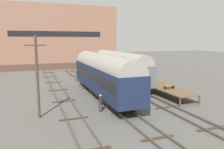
% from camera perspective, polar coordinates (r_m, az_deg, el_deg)
% --- Properties ---
extents(ground_plane, '(200.00, 200.00, 0.00)m').
position_cam_1_polar(ground_plane, '(24.18, 0.27, -7.86)').
color(ground_plane, '#56544F').
extents(track_left, '(2.60, 60.00, 0.26)m').
position_cam_1_polar(track_left, '(22.94, -11.35, -8.61)').
color(track_left, '#4C4742').
rests_on(track_left, ground).
extents(track_middle, '(2.60, 60.00, 0.26)m').
position_cam_1_polar(track_middle, '(24.14, 0.27, -7.54)').
color(track_middle, '#4C4742').
rests_on(track_middle, ground).
extents(track_right, '(2.60, 60.00, 0.26)m').
position_cam_1_polar(track_right, '(26.21, 10.38, -6.35)').
color(track_right, '#4C4742').
rests_on(track_right, ground).
extents(train_car_navy, '(3.13, 17.46, 5.35)m').
position_cam_1_polar(train_car_navy, '(26.70, -2.35, 0.41)').
color(train_car_navy, black).
rests_on(train_car_navy, ground).
extents(train_car_grey, '(3.00, 17.44, 5.19)m').
position_cam_1_polar(train_car_grey, '(34.73, 1.81, 2.27)').
color(train_car_grey, black).
rests_on(train_car_grey, ground).
extents(station_platform, '(2.84, 14.45, 1.09)m').
position_cam_1_polar(station_platform, '(30.57, 11.18, -2.51)').
color(station_platform, brown).
rests_on(station_platform, ground).
extents(bench, '(1.40, 0.40, 0.91)m').
position_cam_1_polar(bench, '(27.60, 14.62, -2.67)').
color(bench, brown).
rests_on(bench, station_platform).
extents(person_worker, '(0.32, 0.32, 1.76)m').
position_cam_1_polar(person_worker, '(21.57, -3.01, -7.03)').
color(person_worker, '#282833').
rests_on(person_worker, ground).
extents(utility_pole, '(1.80, 0.24, 7.45)m').
position_cam_1_polar(utility_pole, '(20.43, -18.94, -0.29)').
color(utility_pole, '#473828').
rests_on(utility_pole, ground).
extents(warehouse_building, '(30.26, 13.07, 15.42)m').
position_cam_1_polar(warehouse_building, '(60.23, -14.85, 9.34)').
color(warehouse_building, brown).
rests_on(warehouse_building, ground).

